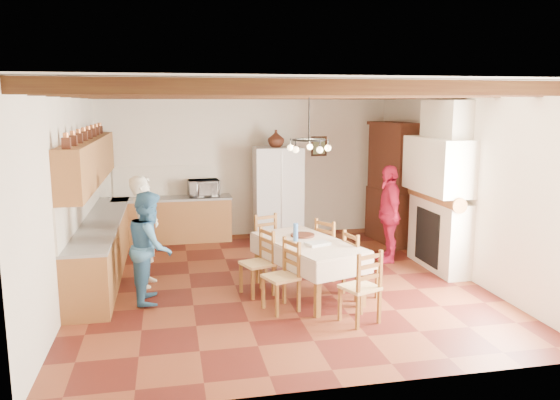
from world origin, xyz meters
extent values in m
cube|color=#481510|center=(0.00, 0.00, -0.01)|extent=(6.00, 6.50, 0.02)
cube|color=beige|center=(0.00, 0.00, 3.01)|extent=(6.00, 6.50, 0.02)
cube|color=beige|center=(0.00, 3.26, 1.50)|extent=(6.00, 0.02, 3.00)
cube|color=beige|center=(0.00, -3.26, 1.50)|extent=(6.00, 0.02, 3.00)
cube|color=beige|center=(-3.01, 0.00, 1.50)|extent=(0.02, 6.50, 3.00)
cube|color=beige|center=(3.01, 0.00, 1.50)|extent=(0.02, 6.50, 3.00)
cube|color=brown|center=(-2.70, 1.05, 0.43)|extent=(0.60, 4.30, 0.86)
cube|color=brown|center=(-1.55, 2.95, 0.43)|extent=(2.30, 0.60, 0.86)
cube|color=gray|center=(-2.70, 1.05, 0.88)|extent=(0.62, 4.30, 0.04)
cube|color=gray|center=(-1.55, 2.95, 0.88)|extent=(2.34, 0.62, 0.04)
cube|color=beige|center=(-2.98, 1.05, 1.20)|extent=(0.03, 4.30, 0.60)
cube|color=beige|center=(-1.55, 3.23, 1.20)|extent=(2.30, 0.03, 0.60)
cube|color=brown|center=(-2.83, 1.05, 1.85)|extent=(0.35, 4.20, 0.70)
cube|color=#311D14|center=(1.55, 3.23, 1.85)|extent=(0.34, 0.03, 0.42)
cube|color=silver|center=(0.55, 2.70, 0.94)|extent=(0.98, 0.82, 1.89)
cube|color=silver|center=(0.33, -0.59, 0.77)|extent=(1.46, 2.01, 0.05)
cube|color=brown|center=(0.23, -1.47, 0.37)|extent=(0.09, 0.09, 0.75)
cube|color=brown|center=(0.94, -1.23, 0.37)|extent=(0.09, 0.09, 0.75)
cube|color=brown|center=(-0.29, 0.06, 0.37)|extent=(0.09, 0.09, 0.75)
cube|color=brown|center=(0.42, 0.30, 0.37)|extent=(0.09, 0.09, 0.75)
torus|color=black|center=(0.33, -0.59, 2.25)|extent=(0.47, 0.47, 0.03)
imported|color=silver|center=(-1.99, 0.31, 0.85)|extent=(0.53, 0.69, 1.70)
imported|color=teal|center=(-1.89, -0.39, 0.78)|extent=(0.61, 0.78, 1.56)
imported|color=#C51A3D|center=(2.14, 0.78, 0.85)|extent=(0.57, 1.05, 1.70)
imported|color=silver|center=(-0.93, 2.95, 1.07)|extent=(0.64, 0.46, 0.34)
imported|color=#361B11|center=(0.51, 2.70, 2.06)|extent=(0.40, 0.40, 0.34)
camera|label=1|loc=(-1.61, -7.98, 2.76)|focal=35.00mm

